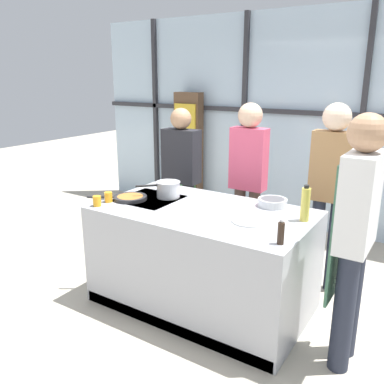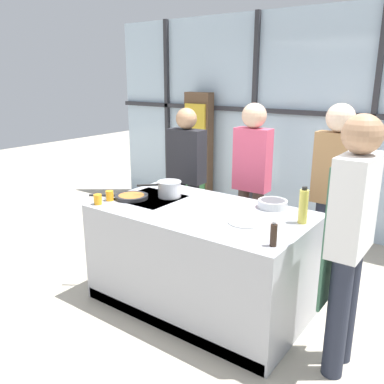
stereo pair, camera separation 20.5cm
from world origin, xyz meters
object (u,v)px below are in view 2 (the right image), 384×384
Objects in this scene: chef at (350,233)px; spectator_far_left at (187,172)px; saucepan at (169,189)px; mixing_bowl at (273,204)px; juice_glass_far at (110,196)px; juice_glass_near at (98,199)px; frying_pan at (131,197)px; spectator_center_left at (252,174)px; oil_bottle at (303,206)px; pepper_grinder at (274,234)px; white_plate at (246,222)px; spectator_center_right at (334,185)px.

spectator_far_left is (-2.07, 0.99, -0.07)m from chef.
saucepan is 1.33× the size of mixing_bowl.
juice_glass_near is at bearing -90.00° from juice_glass_far.
spectator_center_left is at bearing 55.11° from frying_pan.
juice_glass_near reaches higher than frying_pan.
saucepan is (-0.45, -0.76, -0.05)m from spectator_center_left.
frying_pan is (-0.71, -1.02, -0.11)m from spectator_center_left.
saucepan is at bearing -177.16° from oil_bottle.
frying_pan is 1.47× the size of saucepan.
spectator_center_left is at bearing 123.76° from pepper_grinder.
juice_glass_far is at bearing -152.05° from mixing_bowl.
pepper_grinder is at bearing -8.15° from frying_pan.
pepper_grinder is (0.36, -0.28, 0.08)m from white_plate.
saucepan is (-1.70, 0.23, -0.04)m from chef.
saucepan is at bearing 59.31° from spectator_center_left.
pepper_grinder is (0.00, -1.24, -0.07)m from spectator_center_right.
pepper_grinder is at bearing 90.08° from spectator_center_right.
chef reaches higher than spectator_far_left.
spectator_center_right reaches higher than white_plate.
spectator_center_right reaches higher than juice_glass_near.
juice_glass_near is (-1.28, -0.36, 0.04)m from white_plate.
saucepan reaches higher than juice_glass_far.
chef is 2.30m from spectator_far_left.
white_plate is at bearing 15.54° from juice_glass_near.
spectator_center_right is at bearing 33.54° from frying_pan.
frying_pan is 1.94× the size of mixing_bowl.
spectator_center_left is 0.82m from spectator_center_right.
juice_glass_far is at bearing 177.78° from pepper_grinder.
oil_bottle is at bearing -31.09° from mixing_bowl.
spectator_center_left is at bearing 59.31° from saucepan.
saucepan reaches higher than mixing_bowl.
spectator_far_left reaches higher than juice_glass_far.
mixing_bowl is at bearing 27.95° from juice_glass_far.
spectator_center_right reaches higher than pepper_grinder.
pepper_grinder is (1.54, -0.22, 0.06)m from frying_pan.
saucepan is at bearing 115.96° from spectator_far_left.
spectator_center_left is 19.27× the size of juice_glass_near.
white_plate is (1.17, 0.06, -0.01)m from frying_pan.
pepper_grinder is (0.01, -0.54, -0.05)m from oil_bottle.
oil_bottle is at bearing 156.89° from spectator_far_left.
spectator_center_right reaches higher than oil_bottle.
pepper_grinder is at bearing -88.93° from oil_bottle.
mixing_bowl reaches higher than white_plate.
chef is at bearing 30.10° from pepper_grinder.
spectator_center_left is at bearing 139.37° from oil_bottle.
white_plate is at bearing -90.58° from mixing_bowl.
spectator_far_left is at bearing -0.00° from spectator_center_right.
spectator_far_left is 0.83m from spectator_center_left.
chef is at bearing 154.39° from spectator_far_left.
pepper_grinder reaches higher than juice_glass_near.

